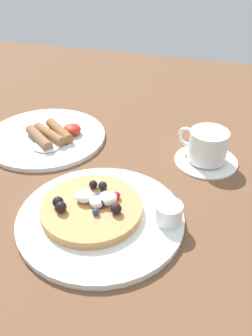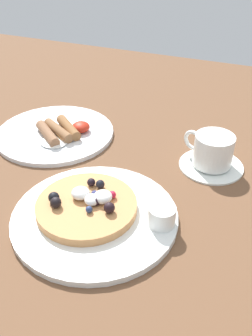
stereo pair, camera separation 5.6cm
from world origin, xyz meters
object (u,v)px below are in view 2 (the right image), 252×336
(coffee_cup, at_px, (213,149))
(syrup_ramekin, at_px, (162,216))
(coffee_saucer, at_px, (211,165))
(pancake_plate, at_px, (95,216))
(breakfast_plate, at_px, (55,133))

(coffee_cup, bearing_deg, syrup_ramekin, -99.92)
(coffee_saucer, distance_m, coffee_cup, 0.04)
(pancake_plate, height_order, syrup_ramekin, syrup_ramekin)
(coffee_saucer, bearing_deg, pancake_plate, -122.79)
(pancake_plate, xyz_separation_m, syrup_ramekin, (0.11, 0.02, 0.02))
(coffee_cup, bearing_deg, breakfast_plate, -178.24)
(pancake_plate, bearing_deg, coffee_saucer, 57.21)
(coffee_saucer, bearing_deg, coffee_cup, 159.40)
(pancake_plate, relative_size, syrup_ramekin, 6.21)
(syrup_ramekin, relative_size, breakfast_plate, 0.17)
(breakfast_plate, xyz_separation_m, coffee_cup, (0.36, 0.01, 0.04))
(syrup_ramekin, bearing_deg, coffee_saucer, 79.61)
(pancake_plate, xyz_separation_m, breakfast_plate, (-0.21, 0.22, -0.00))
(breakfast_plate, bearing_deg, pancake_plate, -45.92)
(breakfast_plate, relative_size, coffee_cup, 2.53)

